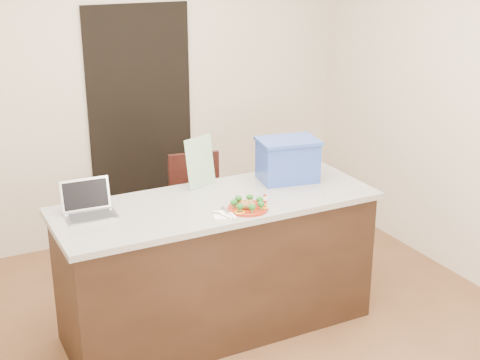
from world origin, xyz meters
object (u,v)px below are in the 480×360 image
yogurt_bottle (265,200)px  laptop (88,206)px  island (218,265)px  plate (248,208)px  napkin (225,215)px  chair (200,204)px  blue_box (288,160)px

yogurt_bottle → laptop: laptop is taller
island → laptop: laptop is taller
plate → napkin: (-0.17, -0.02, -0.01)m
chair → plate: bearing=-88.5°
napkin → plate: bearing=5.3°
chair → yogurt_bottle: bearing=-81.9°
yogurt_bottle → blue_box: bearing=42.4°
plate → yogurt_bottle: size_ratio=3.96×
plate → yogurt_bottle: (0.14, 0.03, 0.02)m
blue_box → napkin: bearing=-140.5°
napkin → laptop: bearing=152.2°
island → plate: (0.10, -0.23, 0.47)m
napkin → blue_box: size_ratio=0.29×
laptop → blue_box: bearing=2.5°
napkin → chair: 1.28m
yogurt_bottle → chair: bearing=88.0°
chair → island: bearing=-96.7°
yogurt_bottle → blue_box: blue_box is taller
plate → laptop: (-0.89, 0.37, 0.05)m
laptop → chair: 1.40m
laptop → blue_box: blue_box is taller
plate → chair: bearing=81.4°
island → yogurt_bottle: size_ratio=32.62×
laptop → blue_box: size_ratio=0.68×
napkin → blue_box: bearing=29.4°
yogurt_bottle → plate: bearing=-167.8°
blue_box → laptop: bearing=-170.4°
napkin → yogurt_bottle: size_ratio=2.07×
island → plate: 0.53m
island → chair: 0.97m
napkin → laptop: (-0.72, 0.38, 0.05)m
yogurt_bottle → blue_box: 0.50m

